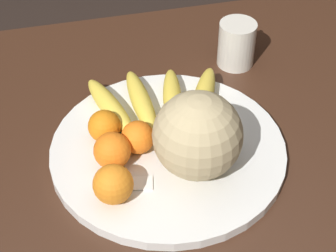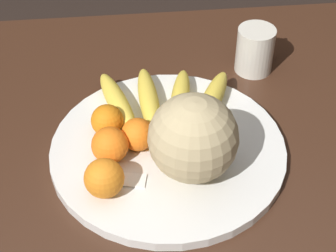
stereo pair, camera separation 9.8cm
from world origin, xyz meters
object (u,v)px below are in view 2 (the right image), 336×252
Objects in this scene: melon at (193,138)px; orange_back_left at (138,134)px; orange_front_left at (110,145)px; orange_front_right at (107,121)px; ceramic_mug at (256,49)px; banana_bunch at (164,101)px; fruit_bowl at (168,149)px; orange_mid_center at (104,178)px; produce_tag at (121,179)px; kitchen_table at (156,177)px.

orange_back_left is at bearing -36.87° from melon.
orange_front_right is (0.00, -0.07, -0.00)m from orange_front_left.
orange_front_left reaches higher than orange_front_right.
orange_front_right is 0.37m from ceramic_mug.
melon reaches higher than orange_front_left.
banana_bunch is at bearing -152.83° from orange_front_right.
fruit_bowl is at bearing 48.61° from ceramic_mug.
ceramic_mug is at bearing -131.39° from fruit_bowl.
melon reaches higher than orange_mid_center.
melon is 0.35m from ceramic_mug.
orange_front_left is 0.97× the size of orange_mid_center.
ceramic_mug is (-0.32, -0.19, 0.00)m from orange_front_right.
produce_tag is at bearing 5.16° from melon.
orange_front_left is at bearing 143.74° from banana_bunch.
orange_back_left reaches higher than fruit_bowl.
melon is at bearing 142.37° from orange_front_right.
orange_mid_center reaches higher than orange_back_left.
fruit_bowl is 0.11m from orange_front_left.
banana_bunch is 0.20m from produce_tag.
produce_tag is (0.09, 0.07, 0.01)m from fruit_bowl.
orange_front_right and orange_back_left have the same top height.
ceramic_mug is at bearing -52.37° from banana_bunch.
orange_front_left reaches higher than fruit_bowl.
orange_mid_center is (0.10, 0.14, 0.16)m from kitchen_table.
produce_tag is (-0.03, -0.02, -0.03)m from orange_mid_center.
orange_front_right is at bearing 31.18° from ceramic_mug.
orange_front_right is at bearing -37.63° from melon.
kitchen_table is at bearing -124.72° from orange_mid_center.
ceramic_mug reaches higher than orange_front_right.
melon is 0.16m from orange_mid_center.
ceramic_mug is at bearing -138.46° from orange_back_left.
orange_mid_center is (0.12, 0.20, 0.01)m from banana_bunch.
produce_tag is (0.03, 0.08, -0.03)m from orange_back_left.
orange_front_right is (0.11, -0.05, 0.04)m from fruit_bowl.
melon is at bearing 143.13° from orange_back_left.
kitchen_table is 0.16m from orange_back_left.
banana_bunch is 3.11× the size of produce_tag.
orange_mid_center is at bearing 54.00° from produce_tag.
orange_front_right is 0.89× the size of orange_mid_center.
banana_bunch is 0.23m from orange_mid_center.
kitchen_table is at bearing 164.50° from banana_bunch.
fruit_bowl is at bearing -177.45° from banana_bunch.
melon reaches higher than banana_bunch.
produce_tag is (0.07, 0.11, 0.13)m from kitchen_table.
orange_mid_center is (0.01, 0.14, 0.00)m from orange_front_right.
orange_front_right reaches higher than kitchen_table.
ceramic_mug is (-0.30, -0.31, 0.03)m from produce_tag.
orange_front_left is at bearing 26.73° from orange_back_left.
orange_mid_center reaches higher than banana_bunch.
orange_mid_center is at bearing 45.90° from ceramic_mug.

